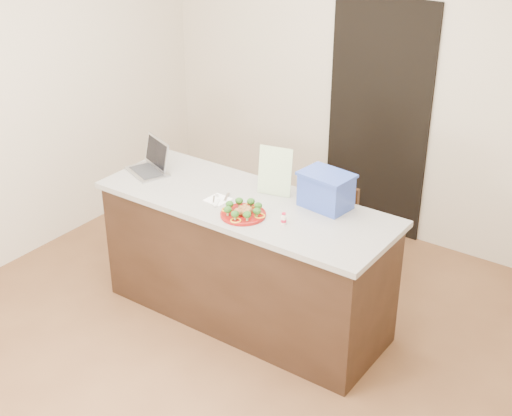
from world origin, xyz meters
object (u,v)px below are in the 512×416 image
Objects in this scene: yogurt_bottle at (284,219)px; laptop at (152,163)px; plate at (243,214)px; island at (246,260)px; chair at (327,232)px; blue_box at (326,190)px; napkin at (218,200)px.

laptop is (-1.23, 0.14, 0.03)m from yogurt_bottle.
plate is at bearing -168.25° from yogurt_bottle.
plate is 0.28m from yogurt_bottle.
island is 0.99m from laptop.
plate is 0.94m from chair.
yogurt_bottle is 0.09× the size of chair.
yogurt_bottle is 0.20× the size of laptop.
island is 7.03× the size of plate.
plate is at bearing -99.98° from chair.
blue_box is at bearing 26.24° from island.
island is 5.46× the size of laptop.
napkin is 0.17× the size of chair.
plate is 0.56m from blue_box.
yogurt_bottle is 0.38m from blue_box.
plate is at bearing 10.22° from laptop.
laptop is (-0.69, 0.11, 0.06)m from napkin.
laptop is 1.34m from blue_box.
napkin is 1.85× the size of yogurt_bottle.
napkin is 0.70m from laptop.
plate reaches higher than napkin.
plate is 0.34× the size of chair.
yogurt_bottle is 1.24m from laptop.
island is 0.69m from chair.
island is 0.78m from blue_box.
yogurt_bottle reaches higher than plate.
laptop is (-0.96, 0.19, 0.05)m from plate.
chair is (1.13, 0.62, -0.50)m from laptop.
yogurt_bottle is (0.38, -0.12, 0.49)m from island.
island is 5.77× the size of blue_box.
plate is 0.82× the size of blue_box.
blue_box reaches higher than chair.
yogurt_bottle is at bearing 15.26° from laptop.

